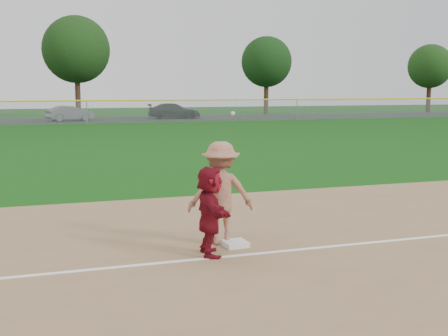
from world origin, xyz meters
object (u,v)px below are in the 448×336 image
object	(u,v)px
first_base	(235,244)
base_runner	(210,211)
car_mid	(70,113)
car_right	(174,111)

from	to	relation	value
first_base	base_runner	size ratio (longest dim) A/B	0.27
base_runner	car_mid	xyz separation A→B (m)	(-0.25, 45.42, -0.12)
car_mid	car_right	xyz separation A→B (m)	(10.27, 0.97, 0.06)
base_runner	car_right	world-z (taller)	base_runner
base_runner	car_right	bearing A→B (deg)	-5.63
car_mid	first_base	bearing A→B (deg)	162.32
first_base	base_runner	distance (m)	1.07
first_base	car_right	size ratio (longest dim) A/B	0.08
first_base	car_mid	distance (m)	45.03
first_base	base_runner	bearing A→B (deg)	-147.56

